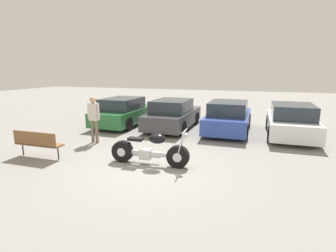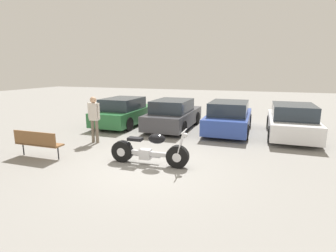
{
  "view_description": "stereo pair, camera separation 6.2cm",
  "coord_description": "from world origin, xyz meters",
  "views": [
    {
      "loc": [
        2.91,
        -6.67,
        2.77
      ],
      "look_at": [
        -0.01,
        1.8,
        0.85
      ],
      "focal_mm": 28.0,
      "sensor_mm": 36.0,
      "label": 1
    },
    {
      "loc": [
        2.97,
        -6.65,
        2.77
      ],
      "look_at": [
        -0.01,
        1.8,
        0.85
      ],
      "focal_mm": 28.0,
      "sensor_mm": 36.0,
      "label": 2
    }
  ],
  "objects": [
    {
      "name": "parked_car_dark_grey",
      "position": [
        -0.92,
        5.17,
        0.66
      ],
      "size": [
        1.88,
        4.14,
        1.4
      ],
      "color": "#3D3D42",
      "rests_on": "ground_plane"
    },
    {
      "name": "park_bench",
      "position": [
        -3.62,
        -0.46,
        0.55
      ],
      "size": [
        1.63,
        0.41,
        0.89
      ],
      "color": "brown",
      "rests_on": "ground_plane"
    },
    {
      "name": "ground_plane",
      "position": [
        0.0,
        0.0,
        0.0
      ],
      "size": [
        60.0,
        60.0,
        0.0
      ],
      "primitive_type": "plane",
      "color": "gray"
    },
    {
      "name": "motorcycle",
      "position": [
        -0.05,
        0.18,
        0.44
      ],
      "size": [
        2.42,
        0.62,
        1.11
      ],
      "color": "black",
      "rests_on": "ground_plane"
    },
    {
      "name": "parked_car_green",
      "position": [
        -3.53,
        5.13,
        0.66
      ],
      "size": [
        1.88,
        4.14,
        1.4
      ],
      "color": "#286B38",
      "rests_on": "ground_plane"
    },
    {
      "name": "person_standing",
      "position": [
        -2.97,
        1.7,
        1.07
      ],
      "size": [
        0.52,
        0.24,
        1.79
      ],
      "color": "#726656",
      "rests_on": "ground_plane"
    },
    {
      "name": "parked_car_blue",
      "position": [
        1.69,
        5.31,
        0.66
      ],
      "size": [
        1.88,
        4.14,
        1.4
      ],
      "color": "#2D479E",
      "rests_on": "ground_plane"
    },
    {
      "name": "parked_car_white",
      "position": [
        4.29,
        5.23,
        0.66
      ],
      "size": [
        1.88,
        4.14,
        1.4
      ],
      "color": "white",
      "rests_on": "ground_plane"
    }
  ]
}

